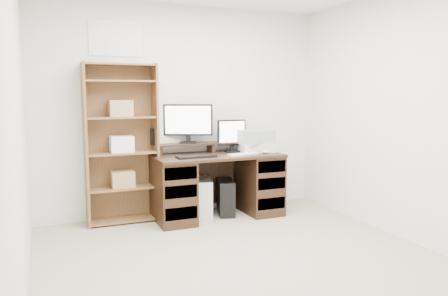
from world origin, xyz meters
TOP-DOWN VIEW (x-y plane):
  - room at (-0.00, 0.00)m, footprint 3.54×4.04m
  - desk at (0.30, 1.64)m, footprint 1.50×0.70m
  - riser_shelf at (0.30, 1.85)m, footprint 1.40×0.22m
  - monitor_wide at (0.02, 1.89)m, footprint 0.55×0.27m
  - monitor_small at (0.55, 1.78)m, footprint 0.36×0.14m
  - speaker at (-0.40, 1.86)m, footprint 0.09×0.09m
  - keyboard_black at (-0.02, 1.48)m, footprint 0.45×0.17m
  - keyboard_white at (0.56, 1.47)m, footprint 0.40×0.20m
  - mouse at (0.87, 1.50)m, footprint 0.10×0.09m
  - printer at (0.83, 1.66)m, footprint 0.44×0.35m
  - basket at (0.83, 1.66)m, footprint 0.45×0.36m
  - tower_silver at (0.12, 1.65)m, footprint 0.33×0.51m
  - tower_black at (0.43, 1.69)m, footprint 0.29×0.46m
  - bookshelf at (-0.78, 1.86)m, footprint 0.80×0.30m

SIDE VIEW (x-z plane):
  - tower_black at x=0.43m, z-range 0.00..0.42m
  - tower_silver at x=0.12m, z-range 0.00..0.47m
  - desk at x=0.30m, z-range 0.01..0.76m
  - keyboard_white at x=0.56m, z-range 0.75..0.77m
  - keyboard_black at x=-0.02m, z-range 0.75..0.77m
  - mouse at x=0.87m, z-range 0.75..0.79m
  - printer at x=0.83m, z-range 0.75..0.85m
  - riser_shelf at x=0.30m, z-range 0.78..0.90m
  - bookshelf at x=-0.78m, z-range 0.02..1.82m
  - basket at x=0.83m, z-range 0.85..1.02m
  - monitor_small at x=0.55m, z-range 0.77..1.16m
  - speaker at x=-0.40m, z-range 0.87..1.07m
  - monitor_wide at x=0.02m, z-range 0.90..1.36m
  - room at x=0.00m, z-range -0.02..2.52m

